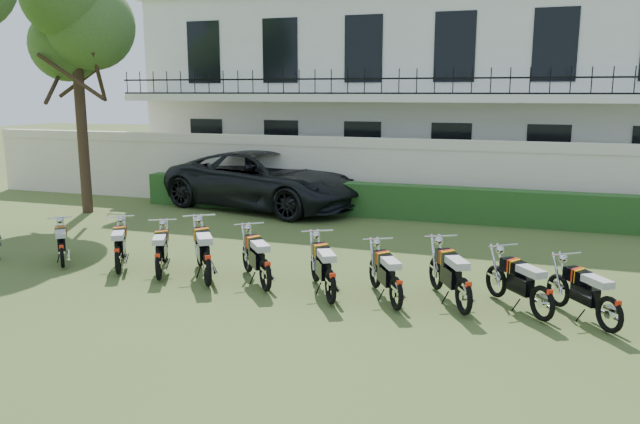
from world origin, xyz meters
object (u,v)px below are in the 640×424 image
Objects in this scene: tree_west_near at (75,16)px; suv at (265,180)px; motorcycle_7 at (464,287)px; motorcycle_9 at (610,306)px; motorcycle_5 at (331,278)px; motorcycle_8 at (543,295)px; motorcycle_0 at (62,249)px; motorcycle_2 at (158,258)px; motorcycle_1 at (118,253)px; motorcycle_6 at (396,285)px; motorcycle_4 at (265,267)px; motorcycle_3 at (207,261)px.

tree_west_near is 7.42m from suv.
motorcycle_7 is 1.17× the size of motorcycle_9.
suv reaches higher than motorcycle_5.
motorcycle_8 is at bearing -119.82° from suv.
motorcycle_0 is 2.45m from motorcycle_2.
tree_west_near is 9.84m from motorcycle_2.
motorcycle_1 is 0.98× the size of motorcycle_6.
motorcycle_4 reaches higher than motorcycle_0.
tree_west_near reaches higher than suv.
motorcycle_3 is at bearing -35.64° from motorcycle_1.
motorcycle_5 is at bearing -30.61° from tree_west_near.
motorcycle_3 is 7.04m from motorcycle_9.
motorcycle_3 reaches higher than motorcycle_6.
motorcycle_4 is at bearing 143.60° from motorcycle_9.
suv is (4.94, 2.42, -4.97)m from tree_west_near.
motorcycle_9 is (14.25, -5.66, -5.43)m from tree_west_near.
motorcycle_4 is 3.65m from motorcycle_7.
motorcycle_3 is at bearing 143.56° from motorcycle_8.
motorcycle_8 is at bearing -22.51° from motorcycle_7.
motorcycle_6 is (10.91, -5.71, -5.42)m from tree_west_near.
motorcycle_0 is at bearing 150.13° from motorcycle_2.
motorcycle_3 is 1.03× the size of motorcycle_5.
motorcycle_4 is at bearing 144.79° from motorcycle_6.
motorcycle_2 is at bearing 145.53° from motorcycle_5.
motorcycle_1 is at bearing -165.37° from suv.
motorcycle_7 is 1.18× the size of motorcycle_8.
motorcycle_9 is (8.16, -0.15, -0.01)m from motorcycle_2.
motorcycle_4 is 2.54m from motorcycle_6.
motorcycle_4 is at bearing 151.14° from motorcycle_7.
suv is (-2.28, 7.99, 0.38)m from motorcycle_3.
motorcycle_7 is at bearing -32.93° from motorcycle_1.
motorcycle_3 reaches higher than motorcycle_5.
motorcycle_2 is (6.09, -5.50, -5.42)m from tree_west_near.
motorcycle_9 is (9.17, -0.23, -0.01)m from motorcycle_1.
motorcycle_5 is (6.11, -0.38, 0.07)m from motorcycle_0.
motorcycle_4 reaches higher than motorcycle_6.
motorcycle_1 is 0.96× the size of motorcycle_2.
motorcycle_3 is 1.14× the size of motorcycle_4.
suv reaches higher than motorcycle_6.
motorcycle_1 is 9.18m from motorcycle_9.
motorcycle_5 is at bearing 152.90° from motorcycle_6.
motorcycle_1 is (5.08, -5.43, -5.42)m from tree_west_near.
motorcycle_6 is (3.70, -0.14, -0.07)m from motorcycle_3.
tree_west_near reaches higher than motorcycle_7.
motorcycle_4 is at bearing -142.86° from suv.
motorcycle_1 is at bearing 147.12° from motorcycle_6.
motorcycle_2 is at bearing 151.84° from motorcycle_7.
motorcycle_8 is at bearing -24.09° from motorcycle_6.
suv reaches higher than motorcycle_0.
motorcycle_3 is at bearing 144.59° from motorcycle_9.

